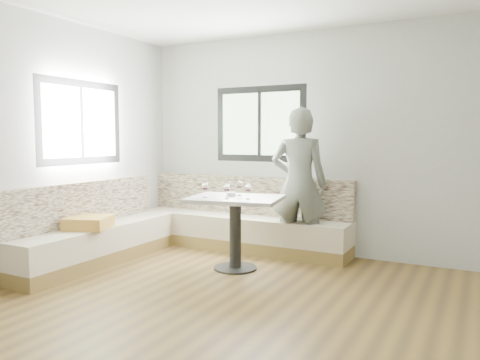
# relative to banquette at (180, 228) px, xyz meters

# --- Properties ---
(room) EXTENTS (5.01, 5.01, 2.81)m
(room) POSITION_rel_banquette_xyz_m (1.51, -1.54, 1.08)
(room) COLOR brown
(room) RESTS_ON ground
(banquette) EXTENTS (2.90, 2.80, 0.95)m
(banquette) POSITION_rel_banquette_xyz_m (0.00, 0.00, 0.00)
(banquette) COLOR olive
(banquette) RESTS_ON ground
(table) EXTENTS (1.12, 0.94, 0.81)m
(table) POSITION_rel_banquette_xyz_m (0.93, -0.26, 0.28)
(table) COLOR black
(table) RESTS_ON ground
(person) EXTENTS (0.74, 0.57, 1.83)m
(person) POSITION_rel_banquette_xyz_m (1.39, 0.50, 0.58)
(person) COLOR slate
(person) RESTS_ON ground
(olive_ramekin) EXTENTS (0.11, 0.11, 0.04)m
(olive_ramekin) POSITION_rel_banquette_xyz_m (0.85, -0.21, 0.50)
(olive_ramekin) COLOR white
(olive_ramekin) RESTS_ON table
(wine_glass_a) EXTENTS (0.08, 0.08, 0.17)m
(wine_glass_a) POSITION_rel_banquette_xyz_m (0.65, -0.45, 0.60)
(wine_glass_a) COLOR white
(wine_glass_a) RESTS_ON table
(wine_glass_b) EXTENTS (0.08, 0.08, 0.17)m
(wine_glass_b) POSITION_rel_banquette_xyz_m (0.92, -0.44, 0.60)
(wine_glass_b) COLOR white
(wine_glass_b) RESTS_ON table
(wine_glass_c) EXTENTS (0.08, 0.08, 0.17)m
(wine_glass_c) POSITION_rel_banquette_xyz_m (1.14, -0.37, 0.60)
(wine_glass_c) COLOR white
(wine_glass_c) RESTS_ON table
(wine_glass_d) EXTENTS (0.08, 0.08, 0.17)m
(wine_glass_d) POSITION_rel_banquette_xyz_m (0.91, -0.12, 0.60)
(wine_glass_d) COLOR white
(wine_glass_d) RESTS_ON table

